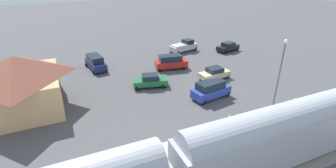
% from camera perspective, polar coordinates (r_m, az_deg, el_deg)
% --- Properties ---
extents(ground_plane, '(200.00, 200.00, 0.00)m').
position_cam_1_polar(ground_plane, '(34.09, 9.35, -0.80)').
color(ground_plane, '#4C4C4F').
extents(railway_track, '(4.80, 70.00, 0.30)m').
position_cam_1_polar(railway_track, '(25.43, 27.07, -13.27)').
color(railway_track, slate).
rests_on(railway_track, ground).
extents(platform, '(3.20, 46.00, 0.30)m').
position_cam_1_polar(platform, '(27.41, 20.82, -8.87)').
color(platform, '#B7B2A8').
rests_on(platform, ground).
extents(station_building, '(10.16, 8.71, 6.23)m').
position_cam_1_polar(station_building, '(31.83, -30.53, 0.34)').
color(station_building, tan).
rests_on(station_building, ground).
extents(pedestrian_on_platform, '(0.36, 0.36, 1.71)m').
position_cam_1_polar(pedestrian_on_platform, '(30.28, 26.51, -4.11)').
color(pedestrian_on_platform, brown).
rests_on(pedestrian_on_platform, platform).
extents(pedestrian_waiting_far, '(0.36, 0.36, 1.71)m').
position_cam_1_polar(pedestrian_waiting_far, '(24.95, 13.62, -8.30)').
color(pedestrian_waiting_far, '#23284C').
rests_on(pedestrian_waiting_far, platform).
extents(sedan_tan, '(2.17, 4.63, 1.74)m').
position_cam_1_polar(sedan_tan, '(36.46, 10.44, 2.40)').
color(sedan_tan, '#C6B284').
rests_on(sedan_tan, ground).
extents(sedan_black, '(2.75, 4.79, 1.74)m').
position_cam_1_polar(sedan_black, '(49.30, 13.37, 8.18)').
color(sedan_black, black).
rests_on(sedan_black, ground).
extents(suv_navy, '(5.14, 2.94, 2.22)m').
position_cam_1_polar(suv_navy, '(40.85, -16.06, 4.74)').
color(suv_navy, navy).
rests_on(suv_navy, ground).
extents(suv_red, '(2.76, 5.16, 2.22)m').
position_cam_1_polar(suv_red, '(39.46, 0.67, 5.03)').
color(suv_red, red).
rests_on(suv_red, ground).
extents(sedan_green, '(2.87, 4.81, 1.74)m').
position_cam_1_polar(sedan_green, '(33.62, -4.05, 0.76)').
color(sedan_green, '#236638').
rests_on(sedan_green, ground).
extents(suv_blue, '(2.67, 5.14, 2.22)m').
position_cam_1_polar(suv_blue, '(30.99, 9.65, -1.22)').
color(suv_blue, '#283D9E').
rests_on(suv_blue, ground).
extents(pickup_silver, '(3.08, 5.70, 2.14)m').
position_cam_1_polar(pickup_silver, '(47.96, 3.61, 8.53)').
color(pickup_silver, silver).
rests_on(pickup_silver, ground).
extents(light_pole_near_platform, '(0.44, 0.44, 7.91)m').
position_cam_1_polar(light_pole_near_platform, '(29.70, 24.14, 3.68)').
color(light_pole_near_platform, '#515156').
rests_on(light_pole_near_platform, ground).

